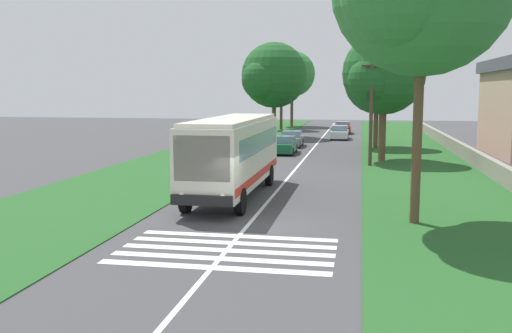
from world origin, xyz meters
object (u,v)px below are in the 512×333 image
object	(u,v)px
roadside_tree_left_2	(273,77)
trailing_car_1	(292,139)
utility_pole	(371,109)
trailing_car_0	(284,145)
coach_bus	(234,152)
roadside_tree_right_2	(375,83)
roadside_tree_left_1	(291,75)
trailing_car_3	(343,128)
roadside_tree_left_0	(280,81)
roadside_tree_right_0	(382,75)
trailing_car_2	(340,133)

from	to	relation	value
roadside_tree_left_2	trailing_car_1	bearing A→B (deg)	-161.79
roadside_tree_left_2	utility_pole	size ratio (longest dim) A/B	1.41
trailing_car_0	utility_pole	bearing A→B (deg)	-135.02
coach_bus	trailing_car_0	distance (m)	19.20
roadside_tree_right_2	roadside_tree_left_1	bearing A→B (deg)	20.34
coach_bus	trailing_car_3	xyz separation A→B (m)	(42.07, -3.80, -1.48)
roadside_tree_left_2	roadside_tree_left_1	bearing A→B (deg)	1.35
roadside_tree_left_0	roadside_tree_right_2	size ratio (longest dim) A/B	1.04
trailing_car_1	roadside_tree_right_2	bearing A→B (deg)	-88.68
trailing_car_1	roadside_tree_left_2	world-z (taller)	roadside_tree_left_2
roadside_tree_right_0	trailing_car_0	bearing A→B (deg)	63.89
coach_bus	trailing_car_2	xyz separation A→B (m)	(33.95, -3.71, -1.48)
trailing_car_0	roadside_tree_left_1	distance (m)	36.41
trailing_car_0	roadside_tree_left_0	bearing A→B (deg)	8.70
trailing_car_1	roadside_tree_left_1	world-z (taller)	roadside_tree_left_1
trailing_car_1	roadside_tree_left_0	xyz separation A→B (m)	(22.25, 4.22, 5.62)
coach_bus	roadside_tree_left_2	xyz separation A→B (m)	(34.96, 3.48, 4.33)
coach_bus	roadside_tree_right_0	size ratio (longest dim) A/B	1.23
roadside_tree_left_0	utility_pole	bearing A→B (deg)	-162.52
roadside_tree_right_0	trailing_car_3	bearing A→B (deg)	7.44
trailing_car_0	trailing_car_3	bearing A→B (deg)	-9.75
trailing_car_3	roadside_tree_left_2	bearing A→B (deg)	134.31
roadside_tree_right_0	utility_pole	xyz separation A→B (m)	(-3.03, 0.75, -2.30)
coach_bus	utility_pole	distance (m)	14.18
utility_pole	trailing_car_2	bearing A→B (deg)	7.44
trailing_car_0	roadside_tree_right_0	xyz separation A→B (m)	(-3.63, -7.40, 5.40)
trailing_car_2	roadside_tree_right_0	xyz separation A→B (m)	(-18.44, -3.55, 5.40)
trailing_car_1	trailing_car_3	world-z (taller)	same
roadside_tree_right_2	roadside_tree_left_2	bearing A→B (deg)	47.09
roadside_tree_left_0	roadside_tree_left_2	xyz separation A→B (m)	(-12.34, -0.96, 0.19)
trailing_car_0	trailing_car_2	size ratio (longest dim) A/B	1.00
trailing_car_0	trailing_car_2	distance (m)	15.30
trailing_car_1	roadside_tree_right_2	size ratio (longest dim) A/B	0.50
trailing_car_0	roadside_tree_left_2	distance (m)	17.18
roadside_tree_right_0	utility_pole	bearing A→B (deg)	166.10
coach_bus	trailing_car_0	world-z (taller)	coach_bus
coach_bus	roadside_tree_left_2	world-z (taller)	roadside_tree_left_2
trailing_car_2	utility_pole	distance (m)	21.87
roadside_tree_left_1	roadside_tree_left_2	distance (m)	19.81
roadside_tree_left_1	roadside_tree_left_2	size ratio (longest dim) A/B	1.05
trailing_car_1	roadside_tree_left_0	bearing A→B (deg)	10.75
trailing_car_2	roadside_tree_left_0	bearing A→B (deg)	31.44
trailing_car_0	roadside_tree_left_2	size ratio (longest dim) A/B	0.43
trailing_car_1	roadside_tree_left_2	xyz separation A→B (m)	(9.91, 3.26, 5.81)
roadside_tree_left_1	roadside_tree_right_2	xyz separation A→B (m)	(-29.54, -10.95, -1.58)
trailing_car_2	utility_pole	bearing A→B (deg)	-172.56
roadside_tree_right_2	coach_bus	bearing A→B (deg)	164.49
coach_bus	roadside_tree_left_2	bearing A→B (deg)	5.69
coach_bus	roadside_tree_left_0	size ratio (longest dim) A/B	1.26
roadside_tree_left_0	roadside_tree_left_1	bearing A→B (deg)	-3.82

